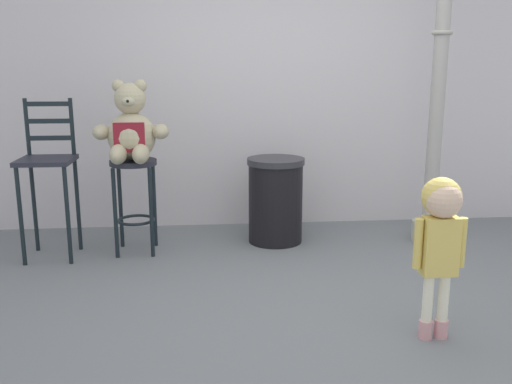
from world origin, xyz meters
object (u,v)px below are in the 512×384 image
bar_stool_with_teddy (134,187)px  child_walking (441,224)px  lamppost (437,100)px  trash_bin (275,200)px  bar_chair_empty (48,169)px  teddy_bear (131,131)px

bar_stool_with_teddy → child_walking: size_ratio=0.83×
bar_stool_with_teddy → lamppost: size_ratio=0.25×
trash_bin → bar_chair_empty: (-1.80, -0.21, 0.34)m
trash_bin → bar_chair_empty: size_ratio=0.59×
bar_stool_with_teddy → trash_bin: bar_stool_with_teddy is taller
bar_chair_empty → child_walking: bearing=-33.0°
teddy_bear → lamppost: lamppost is taller
bar_chair_empty → teddy_bear: bearing=1.5°
bar_chair_empty → bar_stool_with_teddy: bearing=4.1°
trash_bin → bar_chair_empty: bearing=-173.3°
teddy_bear → child_walking: teddy_bear is taller
bar_stool_with_teddy → trash_bin: size_ratio=1.04×
child_walking → lamppost: size_ratio=0.30×
teddy_bear → lamppost: size_ratio=0.21×
lamppost → bar_chair_empty: bearing=-178.1°
bar_stool_with_teddy → child_walking: (1.81, -1.64, 0.13)m
trash_bin → lamppost: lamppost is taller
trash_bin → lamppost: (1.31, -0.11, 0.84)m
bar_stool_with_teddy → teddy_bear: size_ratio=1.22×
child_walking → trash_bin: child_walking is taller
teddy_bear → lamppost: (2.47, 0.08, 0.22)m
lamppost → bar_chair_empty: size_ratio=2.44×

